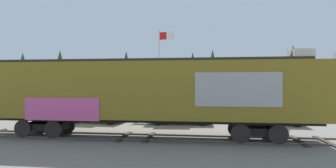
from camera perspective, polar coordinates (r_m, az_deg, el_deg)
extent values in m
plane|color=slate|center=(14.15, -4.59, -11.41)|extent=(260.00, 260.00, 0.00)
cube|color=#4C4742|center=(13.46, -5.41, -11.84)|extent=(60.00, 0.91, 0.08)
cube|color=#4C4742|center=(14.84, -4.18, -10.71)|extent=(60.00, 0.91, 0.08)
cube|color=#423323|center=(14.43, -9.42, -11.04)|extent=(0.27, 2.50, 0.07)
cube|color=#423323|center=(14.11, -4.02, -11.30)|extent=(0.27, 2.50, 0.07)
cube|color=#423323|center=(15.07, 30.72, -10.57)|extent=(0.27, 2.50, 0.07)
cube|color=#423323|center=(14.63, 26.22, -10.89)|extent=(0.27, 2.50, 0.07)
cube|color=olive|center=(13.88, -4.76, -1.29)|extent=(17.36, 3.06, 2.81)
cube|color=#2D2823|center=(13.93, -4.76, 4.99)|extent=(16.46, 0.62, 0.24)
cube|color=#999999|center=(12.26, 14.74, -1.14)|extent=(3.81, 0.08, 1.54)
cube|color=#CC4C8C|center=(13.94, -21.87, -5.04)|extent=(3.83, 0.08, 1.10)
cube|color=black|center=(13.99, -4.76, -7.45)|extent=(16.99, 1.78, 0.20)
cube|color=black|center=(16.14, -24.67, -8.15)|extent=(2.12, 1.30, 0.36)
cylinder|color=black|center=(16.02, -28.65, -8.40)|extent=(0.92, 0.13, 0.92)
cylinder|color=black|center=(17.20, -25.82, -7.81)|extent=(0.92, 0.13, 0.92)
cylinder|color=black|center=(15.10, -23.35, -8.91)|extent=(0.92, 0.13, 0.92)
cylinder|color=black|center=(16.35, -20.76, -8.23)|extent=(0.92, 0.13, 0.92)
cube|color=black|center=(14.03, 18.37, -9.39)|extent=(2.12, 1.30, 0.36)
cylinder|color=black|center=(13.20, 15.31, -10.22)|extent=(0.92, 0.13, 0.92)
cylinder|color=black|center=(14.61, 14.50, -9.22)|extent=(0.92, 0.13, 0.92)
cylinder|color=black|center=(13.54, 22.56, -9.95)|extent=(0.92, 0.13, 0.92)
cylinder|color=black|center=(14.92, 21.07, -9.02)|extent=(0.92, 0.13, 0.92)
cylinder|color=silver|center=(25.73, -1.90, 2.57)|extent=(0.12, 0.12, 7.88)
sphere|color=#D8CC66|center=(26.21, -1.90, 11.38)|extent=(0.18, 0.18, 0.18)
cube|color=red|center=(25.86, -0.31, 10.31)|extent=(1.37, 0.34, 0.72)
cube|color=white|center=(25.74, 0.43, 10.36)|extent=(0.69, 0.19, 0.72)
cube|color=silver|center=(84.43, 4.57, 0.99)|extent=(154.90, 42.97, 8.38)
cube|color=#9E9384|center=(76.50, 26.54, 5.43)|extent=(5.85, 5.04, 3.22)
cone|color=#193D23|center=(74.80, 25.21, 5.93)|extent=(2.10, 2.10, 4.20)
cone|color=#193D23|center=(76.38, 5.30, 5.51)|extent=(1.70, 1.70, 3.40)
cone|color=#193D23|center=(74.50, -8.94, 5.66)|extent=(1.71, 1.71, 3.43)
cone|color=#193D23|center=(92.64, -28.67, 4.74)|extent=(2.01, 2.01, 4.03)
cone|color=#193D23|center=(85.85, -22.13, 5.28)|extent=(2.26, 2.26, 4.52)
cone|color=#193D23|center=(76.24, 9.54, 5.78)|extent=(2.04, 2.04, 4.07)
cube|color=#B7BABF|center=(20.10, -14.81, -6.16)|extent=(4.31, 2.26, 0.63)
cube|color=#2D333D|center=(20.16, -15.41, -4.32)|extent=(2.29, 1.82, 0.65)
cylinder|color=black|center=(20.25, -10.17, -7.02)|extent=(0.66, 0.30, 0.64)
cylinder|color=black|center=(18.77, -12.24, -7.58)|extent=(0.66, 0.30, 0.64)
cylinder|color=black|center=(21.54, -17.04, -6.59)|extent=(0.66, 0.30, 0.64)
cylinder|color=black|center=(20.16, -19.46, -7.05)|extent=(0.66, 0.30, 0.64)
cube|color=navy|center=(18.85, 2.73, -6.51)|extent=(4.59, 2.00, 0.68)
cube|color=#2D333D|center=(18.79, 1.78, -4.41)|extent=(2.34, 1.70, 0.70)
cylinder|color=black|center=(19.76, 7.22, -7.19)|extent=(0.65, 0.26, 0.64)
cylinder|color=black|center=(18.12, 7.60, -7.85)|extent=(0.65, 0.26, 0.64)
cylinder|color=black|center=(19.79, -1.73, -7.18)|extent=(0.65, 0.26, 0.64)
cylinder|color=black|center=(18.14, -2.18, -7.84)|extent=(0.65, 0.26, 0.64)
cube|color=silver|center=(19.74, 21.07, -6.11)|extent=(4.55, 2.09, 0.75)
cube|color=#2D333D|center=(19.64, 20.36, -3.99)|extent=(2.15, 1.71, 0.72)
cylinder|color=black|center=(20.89, 24.77, -6.80)|extent=(0.66, 0.27, 0.64)
cylinder|color=black|center=(19.31, 25.93, -7.37)|extent=(0.66, 0.27, 0.64)
cylinder|color=black|center=(20.39, 16.47, -6.97)|extent=(0.66, 0.27, 0.64)
cylinder|color=black|center=(18.78, 16.94, -7.58)|extent=(0.66, 0.27, 0.64)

